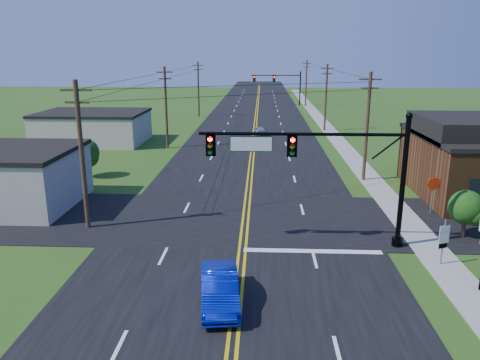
# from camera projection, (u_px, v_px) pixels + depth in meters

# --- Properties ---
(ground) EXTENTS (260.00, 260.00, 0.00)m
(ground) POSITION_uv_depth(u_px,v_px,m) (231.00, 321.00, 18.87)
(ground) COLOR #274D16
(ground) RESTS_ON ground
(road_main) EXTENTS (16.00, 220.00, 0.04)m
(road_main) POSITION_uv_depth(u_px,v_px,m) (254.00, 128.00, 67.04)
(road_main) COLOR black
(road_main) RESTS_ON ground
(road_cross) EXTENTS (70.00, 10.00, 0.04)m
(road_cross) POSITION_uv_depth(u_px,v_px,m) (243.00, 219.00, 30.43)
(road_cross) COLOR black
(road_cross) RESTS_ON ground
(sidewalk) EXTENTS (2.00, 160.00, 0.08)m
(sidewalk) POSITION_uv_depth(u_px,v_px,m) (338.00, 141.00, 56.92)
(sidewalk) COLOR gray
(sidewalk) RESTS_ON ground
(signal_mast_main) EXTENTS (11.30, 0.60, 7.48)m
(signal_mast_main) POSITION_uv_depth(u_px,v_px,m) (321.00, 163.00, 25.13)
(signal_mast_main) COLOR black
(signal_mast_main) RESTS_ON ground
(signal_mast_far) EXTENTS (10.98, 0.60, 7.48)m
(signal_mast_far) POSITION_uv_depth(u_px,v_px,m) (279.00, 83.00, 94.54)
(signal_mast_far) COLOR black
(signal_mast_far) RESTS_ON ground
(cream_bldg_near) EXTENTS (10.20, 8.20, 4.10)m
(cream_bldg_near) POSITION_uv_depth(u_px,v_px,m) (1.00, 177.00, 32.59)
(cream_bldg_near) COLOR beige
(cream_bldg_near) RESTS_ON ground
(cream_bldg_far) EXTENTS (12.20, 9.20, 3.70)m
(cream_bldg_far) POSITION_uv_depth(u_px,v_px,m) (93.00, 127.00, 55.85)
(cream_bldg_far) COLOR beige
(cream_bldg_far) RESTS_ON ground
(utility_pole_left_a) EXTENTS (1.80, 0.28, 9.00)m
(utility_pole_left_a) POSITION_uv_depth(u_px,v_px,m) (82.00, 153.00, 27.69)
(utility_pole_left_a) COLOR #3A221A
(utility_pole_left_a) RESTS_ON ground
(utility_pole_left_b) EXTENTS (1.80, 0.28, 9.00)m
(utility_pole_left_b) POSITION_uv_depth(u_px,v_px,m) (166.00, 106.00, 51.78)
(utility_pole_left_b) COLOR #3A221A
(utility_pole_left_b) RESTS_ON ground
(utility_pole_left_c) EXTENTS (1.80, 0.28, 9.00)m
(utility_pole_left_c) POSITION_uv_depth(u_px,v_px,m) (198.00, 88.00, 77.79)
(utility_pole_left_c) COLOR #3A221A
(utility_pole_left_c) RESTS_ON ground
(utility_pole_right_a) EXTENTS (1.80, 0.28, 9.00)m
(utility_pole_right_a) POSITION_uv_depth(u_px,v_px,m) (367.00, 125.00, 38.37)
(utility_pole_right_a) COLOR #3A221A
(utility_pole_right_a) RESTS_ON ground
(utility_pole_right_b) EXTENTS (1.80, 0.28, 9.00)m
(utility_pole_right_b) POSITION_uv_depth(u_px,v_px,m) (326.00, 96.00, 63.42)
(utility_pole_right_b) COLOR #3A221A
(utility_pole_right_b) RESTS_ON ground
(utility_pole_right_c) EXTENTS (1.80, 0.28, 9.00)m
(utility_pole_right_c) POSITION_uv_depth(u_px,v_px,m) (306.00, 82.00, 92.32)
(utility_pole_right_c) COLOR #3A221A
(utility_pole_right_c) RESTS_ON ground
(tree_right_back) EXTENTS (3.00, 3.00, 4.10)m
(tree_right_back) POSITION_uv_depth(u_px,v_px,m) (425.00, 142.00, 42.51)
(tree_right_back) COLOR #3A221A
(tree_right_back) RESTS_ON ground
(shrub_corner) EXTENTS (2.00, 2.00, 2.86)m
(shrub_corner) POSITION_uv_depth(u_px,v_px,m) (466.00, 207.00, 26.94)
(shrub_corner) COLOR #3A221A
(shrub_corner) RESTS_ON ground
(tree_left) EXTENTS (2.40, 2.40, 3.37)m
(tree_left) POSITION_uv_depth(u_px,v_px,m) (85.00, 153.00, 40.13)
(tree_left) COLOR #3A221A
(tree_left) RESTS_ON ground
(blue_car) EXTENTS (2.09, 4.61, 1.47)m
(blue_car) POSITION_uv_depth(u_px,v_px,m) (220.00, 289.00, 19.95)
(blue_car) COLOR #07169E
(blue_car) RESTS_ON ground
(distant_car) EXTENTS (1.79, 3.56, 1.16)m
(distant_car) POSITION_uv_depth(u_px,v_px,m) (260.00, 131.00, 60.93)
(distant_car) COLOR #A3A3A7
(distant_car) RESTS_ON ground
(route_sign) EXTENTS (0.59, 0.27, 2.50)m
(route_sign) POSITION_uv_depth(u_px,v_px,m) (444.00, 239.00, 23.44)
(route_sign) COLOR slate
(route_sign) RESTS_ON ground
(stop_sign) EXTENTS (0.90, 0.20, 2.54)m
(stop_sign) POSITION_uv_depth(u_px,v_px,m) (433.00, 187.00, 30.99)
(stop_sign) COLOR slate
(stop_sign) RESTS_ON ground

